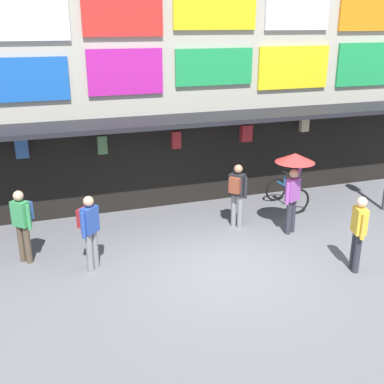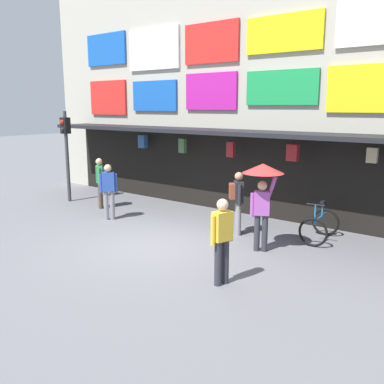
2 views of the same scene
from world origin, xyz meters
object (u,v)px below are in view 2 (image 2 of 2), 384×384
object	(u,v)px
pedestrian_with_umbrella	(263,183)
pedestrian_in_blue	(237,198)
pedestrian_in_green	(101,179)
pedestrian_in_yellow	(222,237)
bicycle_parked	(320,226)
pedestrian_in_red	(109,187)
traffic_light_near	(66,142)

from	to	relation	value
pedestrian_with_umbrella	pedestrian_in_blue	world-z (taller)	pedestrian_with_umbrella
pedestrian_in_green	pedestrian_in_yellow	size ratio (longest dim) A/B	1.00
bicycle_parked	pedestrian_in_red	bearing A→B (deg)	-162.12
traffic_light_near	pedestrian_with_umbrella	world-z (taller)	traffic_light_near
traffic_light_near	pedestrian_with_umbrella	xyz separation A→B (m)	(8.05, -0.51, -0.50)
pedestrian_in_green	pedestrian_with_umbrella	size ratio (longest dim) A/B	0.81
pedestrian_in_red	pedestrian_in_blue	xyz separation A→B (m)	(3.85, 1.05, 0.00)
pedestrian_with_umbrella	pedestrian_in_yellow	xyz separation A→B (m)	(0.33, -2.14, -0.69)
pedestrian_in_green	pedestrian_with_umbrella	world-z (taller)	pedestrian_with_umbrella
bicycle_parked	pedestrian_with_umbrella	world-z (taller)	pedestrian_with_umbrella
pedestrian_in_red	traffic_light_near	bearing A→B (deg)	165.64
pedestrian_with_umbrella	pedestrian_in_green	bearing A→B (deg)	175.09
bicycle_parked	pedestrian_in_blue	xyz separation A→B (m)	(-1.94, -0.81, 0.59)
bicycle_parked	pedestrian_in_yellow	distance (m)	3.81
bicycle_parked	pedestrian_in_red	world-z (taller)	pedestrian_in_red
traffic_light_near	pedestrian_in_green	xyz separation A→B (m)	(1.72, 0.03, -1.16)
pedestrian_in_red	pedestrian_with_umbrella	size ratio (longest dim) A/B	0.81
traffic_light_near	pedestrian_in_green	size ratio (longest dim) A/B	1.90
traffic_light_near	bicycle_parked	size ratio (longest dim) A/B	2.62
traffic_light_near	pedestrian_in_red	xyz separation A→B (m)	(3.06, -0.78, -1.16)
traffic_light_near	pedestrian_in_red	world-z (taller)	traffic_light_near
pedestrian_in_yellow	bicycle_parked	bearing A→B (deg)	82.85
bicycle_parked	pedestrian_in_yellow	size ratio (longest dim) A/B	0.73
pedestrian_in_blue	traffic_light_near	bearing A→B (deg)	-177.75
pedestrian_in_red	pedestrian_in_green	distance (m)	1.56
pedestrian_in_blue	pedestrian_in_yellow	size ratio (longest dim) A/B	1.00
pedestrian_in_red	pedestrian_in_yellow	world-z (taller)	same
traffic_light_near	pedestrian_with_umbrella	size ratio (longest dim) A/B	1.54
pedestrian_in_red	bicycle_parked	bearing A→B (deg)	17.88
traffic_light_near	pedestrian_in_blue	xyz separation A→B (m)	(6.91, 0.27, -1.16)
pedestrian_in_green	pedestrian_in_yellow	distance (m)	7.18
traffic_light_near	pedestrian_in_yellow	xyz separation A→B (m)	(8.38, -2.66, -1.19)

